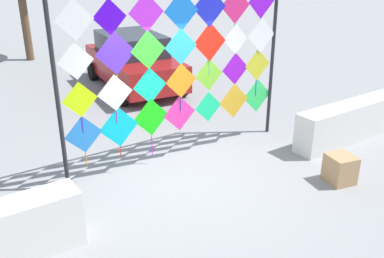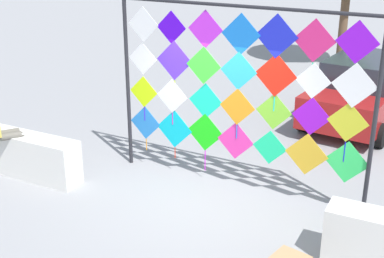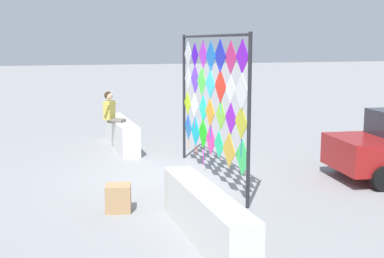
{
  "view_description": "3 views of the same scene",
  "coord_description": "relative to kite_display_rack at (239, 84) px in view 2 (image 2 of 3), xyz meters",
  "views": [
    {
      "loc": [
        -3.68,
        -5.47,
        3.67
      ],
      "look_at": [
        0.19,
        0.24,
        0.77
      ],
      "focal_mm": 40.23,
      "sensor_mm": 36.0,
      "label": 1
    },
    {
      "loc": [
        3.38,
        -6.91,
        4.27
      ],
      "look_at": [
        -0.28,
        0.24,
        1.18
      ],
      "focal_mm": 48.91,
      "sensor_mm": 36.0,
      "label": 2
    },
    {
      "loc": [
        11.07,
        -2.99,
        3.01
      ],
      "look_at": [
        0.34,
        0.33,
        1.15
      ],
      "focal_mm": 49.2,
      "sensor_mm": 36.0,
      "label": 3
    }
  ],
  "objects": [
    {
      "name": "seated_vendor",
      "position": [
        -3.86,
        -1.54,
        -0.91
      ],
      "size": [
        0.72,
        0.79,
        1.64
      ],
      "color": "#666056",
      "rests_on": "ground"
    },
    {
      "name": "ground",
      "position": [
        -0.32,
        -0.77,
        -1.89
      ],
      "size": [
        120.0,
        120.0,
        0.0
      ],
      "primitive_type": "plane",
      "color": "gray"
    },
    {
      "name": "kite_display_rack",
      "position": [
        0.0,
        0.0,
        0.0
      ],
      "size": [
        4.46,
        0.15,
        3.19
      ],
      "color": "#232328",
      "rests_on": "ground"
    },
    {
      "name": "parked_car",
      "position": [
        1.28,
        4.5,
        -1.12
      ],
      "size": [
        2.22,
        4.06,
        1.51
      ],
      "color": "maroon",
      "rests_on": "ground"
    },
    {
      "name": "plaza_ledge_left",
      "position": [
        -4.12,
        -1.29,
        -1.49
      ],
      "size": [
        3.22,
        0.48,
        0.8
      ],
      "primitive_type": "cube",
      "color": "silver",
      "rests_on": "ground"
    }
  ]
}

